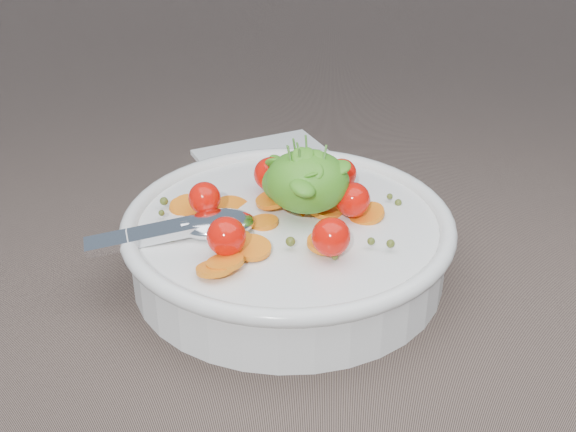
{
  "coord_description": "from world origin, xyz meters",
  "views": [
    {
      "loc": [
        0.04,
        -0.52,
        0.35
      ],
      "look_at": [
        0.01,
        -0.01,
        0.06
      ],
      "focal_mm": 45.0,
      "sensor_mm": 36.0,
      "label": 1
    }
  ],
  "objects": [
    {
      "name": "ground",
      "position": [
        0.0,
        0.0,
        0.0
      ],
      "size": [
        6.0,
        6.0,
        0.0
      ],
      "primitive_type": "plane",
      "color": "brown",
      "rests_on": "ground"
    },
    {
      "name": "bowl",
      "position": [
        0.01,
        -0.01,
        0.03
      ],
      "size": [
        0.3,
        0.28,
        0.12
      ],
      "color": "white",
      "rests_on": "ground"
    },
    {
      "name": "napkin",
      "position": [
        -0.02,
        0.21,
        0.0
      ],
      "size": [
        0.19,
        0.18,
        0.01
      ],
      "primitive_type": "cube",
      "rotation": [
        0.0,
        0.0,
        0.5
      ],
      "color": "white",
      "rests_on": "ground"
    }
  ]
}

